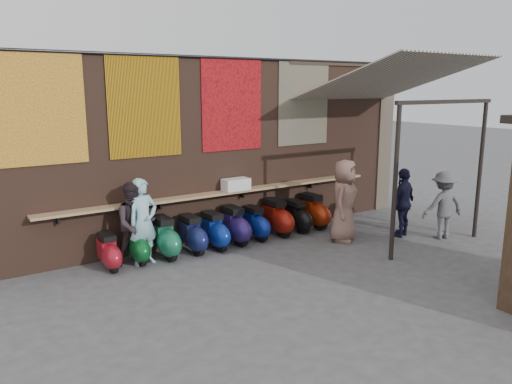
% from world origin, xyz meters
% --- Properties ---
extents(ground, '(70.00, 70.00, 0.00)m').
position_xyz_m(ground, '(0.00, 0.00, 0.00)').
color(ground, '#474749').
rests_on(ground, ground).
extents(brick_wall, '(10.00, 0.40, 4.00)m').
position_xyz_m(brick_wall, '(0.00, 2.70, 2.00)').
color(brick_wall, brown).
rests_on(brick_wall, ground).
extents(pier_right, '(0.50, 0.50, 4.00)m').
position_xyz_m(pier_right, '(5.20, 2.70, 2.00)').
color(pier_right, '#4C4238').
rests_on(pier_right, ground).
extents(eating_counter, '(8.00, 0.32, 0.05)m').
position_xyz_m(eating_counter, '(0.00, 2.33, 1.10)').
color(eating_counter, '#9E7A51').
rests_on(eating_counter, brick_wall).
extents(shelf_box, '(0.60, 0.32, 0.26)m').
position_xyz_m(shelf_box, '(0.27, 2.30, 1.26)').
color(shelf_box, white).
rests_on(shelf_box, eating_counter).
extents(tapestry_redgold, '(1.50, 0.02, 2.00)m').
position_xyz_m(tapestry_redgold, '(-3.60, 2.48, 3.00)').
color(tapestry_redgold, '#9F2E17').
rests_on(tapestry_redgold, brick_wall).
extents(tapestry_sun, '(1.50, 0.02, 2.00)m').
position_xyz_m(tapestry_sun, '(-1.70, 2.48, 3.00)').
color(tapestry_sun, '#F2A30E').
rests_on(tapestry_sun, brick_wall).
extents(tapestry_orange, '(1.50, 0.02, 2.00)m').
position_xyz_m(tapestry_orange, '(0.30, 2.48, 3.00)').
color(tapestry_orange, '#B31816').
rests_on(tapestry_orange, brick_wall).
extents(tapestry_multi, '(1.50, 0.02, 2.00)m').
position_xyz_m(tapestry_multi, '(2.30, 2.48, 3.00)').
color(tapestry_multi, '#206178').
rests_on(tapestry_multi, brick_wall).
extents(hang_rail, '(9.50, 0.06, 0.06)m').
position_xyz_m(hang_rail, '(0.00, 2.47, 3.98)').
color(hang_rail, black).
rests_on(hang_rail, brick_wall).
extents(scooter_stool_0, '(0.32, 0.72, 0.68)m').
position_xyz_m(scooter_stool_0, '(-2.74, 1.97, 0.34)').
color(scooter_stool_0, '#A61625').
rests_on(scooter_stool_0, ground).
extents(scooter_stool_1, '(0.34, 0.74, 0.71)m').
position_xyz_m(scooter_stool_1, '(-2.18, 2.04, 0.35)').
color(scooter_stool_1, '#0C5522').
rests_on(scooter_stool_1, ground).
extents(scooter_stool_2, '(0.39, 0.87, 0.83)m').
position_xyz_m(scooter_stool_2, '(-1.60, 2.00, 0.41)').
color(scooter_stool_2, '#1A6B49').
rests_on(scooter_stool_2, ground).
extents(scooter_stool_3, '(0.37, 0.81, 0.77)m').
position_xyz_m(scooter_stool_3, '(-1.00, 1.99, 0.39)').
color(scooter_stool_3, '#151C4F').
rests_on(scooter_stool_3, ground).
extents(scooter_stool_4, '(0.37, 0.81, 0.77)m').
position_xyz_m(scooter_stool_4, '(-0.49, 1.97, 0.39)').
color(scooter_stool_4, navy).
rests_on(scooter_stool_4, ground).
extents(scooter_stool_5, '(0.38, 0.86, 0.81)m').
position_xyz_m(scooter_stool_5, '(0.05, 2.03, 0.41)').
color(scooter_stool_5, navy).
rests_on(scooter_stool_5, ground).
extents(scooter_stool_6, '(0.35, 0.77, 0.73)m').
position_xyz_m(scooter_stool_6, '(0.61, 2.05, 0.37)').
color(scooter_stool_6, navy).
rests_on(scooter_stool_6, ground).
extents(scooter_stool_7, '(0.39, 0.87, 0.83)m').
position_xyz_m(scooter_stool_7, '(1.20, 2.05, 0.41)').
color(scooter_stool_7, maroon).
rests_on(scooter_stool_7, ground).
extents(scooter_stool_8, '(0.35, 0.77, 0.73)m').
position_xyz_m(scooter_stool_8, '(1.78, 2.02, 0.37)').
color(scooter_stool_8, black).
rests_on(scooter_stool_8, ground).
extents(scooter_stool_9, '(0.39, 0.87, 0.83)m').
position_xyz_m(scooter_stool_9, '(2.30, 2.05, 0.41)').
color(scooter_stool_9, maroon).
rests_on(scooter_stool_9, ground).
extents(diner_left, '(0.69, 0.53, 1.69)m').
position_xyz_m(diner_left, '(-2.06, 1.91, 0.84)').
color(diner_left, '#97CADC').
rests_on(diner_left, ground).
extents(diner_right, '(0.82, 0.65, 1.62)m').
position_xyz_m(diner_right, '(-2.21, 1.95, 0.81)').
color(diner_right, '#281F24').
rests_on(diner_right, ground).
extents(shopper_navy, '(1.00, 0.62, 1.58)m').
position_xyz_m(shopper_navy, '(3.55, 0.37, 0.79)').
color(shopper_navy, black).
rests_on(shopper_navy, ground).
extents(shopper_grey, '(1.12, 0.83, 1.54)m').
position_xyz_m(shopper_grey, '(4.18, -0.23, 0.77)').
color(shopper_grey, '#5C5D61').
rests_on(shopper_grey, ground).
extents(shopper_tan, '(1.07, 0.96, 1.83)m').
position_xyz_m(shopper_tan, '(2.18, 0.87, 0.91)').
color(shopper_tan, '#836053').
rests_on(shopper_tan, ground).
extents(awning_canvas, '(3.20, 3.28, 0.97)m').
position_xyz_m(awning_canvas, '(3.50, 0.90, 3.55)').
color(awning_canvas, beige).
rests_on(awning_canvas, brick_wall).
extents(awning_ledger, '(3.30, 0.08, 0.12)m').
position_xyz_m(awning_ledger, '(3.50, 2.49, 3.95)').
color(awning_ledger, '#33261C').
rests_on(awning_ledger, brick_wall).
extents(awning_header, '(3.00, 0.08, 0.08)m').
position_xyz_m(awning_header, '(3.50, -0.60, 3.08)').
color(awning_header, black).
rests_on(awning_header, awning_post_left).
extents(awning_post_left, '(0.09, 0.09, 3.10)m').
position_xyz_m(awning_post_left, '(2.10, -0.60, 1.55)').
color(awning_post_left, black).
rests_on(awning_post_left, ground).
extents(awning_post_right, '(0.09, 0.09, 3.10)m').
position_xyz_m(awning_post_right, '(4.90, -0.60, 1.55)').
color(awning_post_right, black).
rests_on(awning_post_right, ground).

